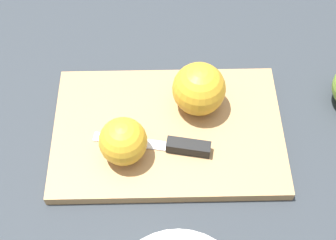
% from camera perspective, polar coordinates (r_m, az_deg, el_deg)
% --- Properties ---
extents(ground_plane, '(4.00, 4.00, 0.00)m').
position_cam_1_polar(ground_plane, '(0.67, 0.00, -1.71)').
color(ground_plane, '#282D33').
extents(cutting_board, '(0.35, 0.26, 0.02)m').
position_cam_1_polar(cutting_board, '(0.67, 0.00, -1.35)').
color(cutting_board, '#A37A4C').
rests_on(cutting_board, ground_plane).
extents(apple_half_left, '(0.08, 0.08, 0.08)m').
position_cam_1_polar(apple_half_left, '(0.65, 3.82, 3.80)').
color(apple_half_left, gold).
rests_on(apple_half_left, cutting_board).
extents(apple_half_right, '(0.06, 0.06, 0.06)m').
position_cam_1_polar(apple_half_right, '(0.61, -5.52, -2.61)').
color(apple_half_right, gold).
rests_on(apple_half_right, cutting_board).
extents(knife, '(0.16, 0.07, 0.02)m').
position_cam_1_polar(knife, '(0.64, 1.11, -3.19)').
color(knife, silver).
rests_on(knife, cutting_board).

